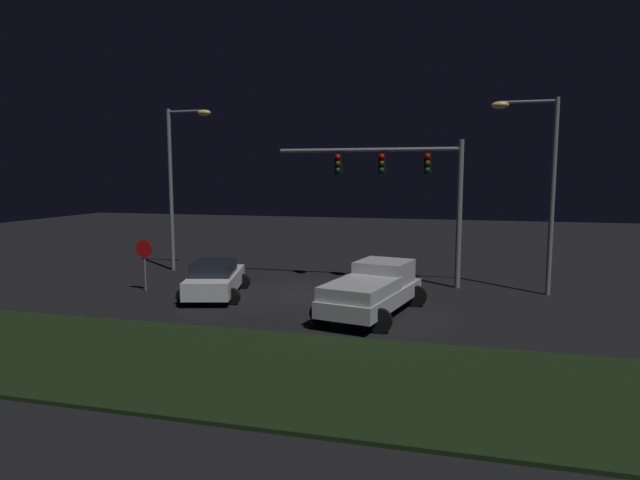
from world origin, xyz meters
TOP-DOWN VIEW (x-y plane):
  - ground_plane at (0.00, 0.00)m, footprint 80.00×80.00m
  - grass_median at (0.00, -9.17)m, footprint 25.79×6.21m
  - pickup_truck at (3.47, -2.82)m, footprint 3.65×5.70m
  - car_sedan at (-3.31, -1.64)m, footprint 3.18×4.71m
  - traffic_signal_gantry at (3.90, 2.61)m, footprint 8.32×0.56m
  - street_lamp_left at (-7.70, 3.48)m, footprint 2.45×0.44m
  - street_lamp_right at (9.49, 2.12)m, footprint 2.63×0.44m
  - stop_sign at (-6.67, -1.49)m, footprint 0.76×0.08m

SIDE VIEW (x-z plane):
  - ground_plane at x=0.00m, z-range 0.00..0.00m
  - grass_median at x=0.00m, z-range 0.00..0.10m
  - car_sedan at x=-3.31m, z-range -0.02..1.49m
  - pickup_truck at x=3.47m, z-range 0.10..1.90m
  - stop_sign at x=-6.67m, z-range 0.45..2.68m
  - traffic_signal_gantry at x=3.90m, z-range 1.65..8.15m
  - street_lamp_right at x=9.49m, z-range 1.06..9.14m
  - street_lamp_left at x=-7.70m, z-range 1.05..9.37m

